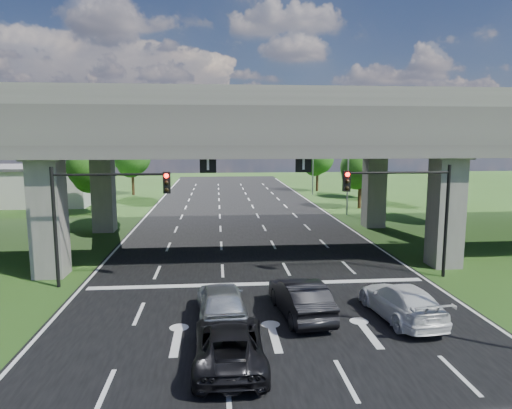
{
  "coord_description": "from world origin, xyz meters",
  "views": [
    {
      "loc": [
        -2.07,
        -18.72,
        7.34
      ],
      "look_at": [
        0.23,
        7.68,
        3.5
      ],
      "focal_mm": 32.0,
      "sensor_mm": 36.0,
      "label": 1
    }
  ],
  "objects": [
    {
      "name": "warehouse",
      "position": [
        -26.0,
        35.0,
        2.0
      ],
      "size": [
        20.0,
        10.0,
        4.0
      ],
      "primitive_type": "cube",
      "color": "#9E9E99",
      "rests_on": "ground"
    },
    {
      "name": "streetlight_far",
      "position": [
        10.1,
        24.0,
        5.85
      ],
      "size": [
        3.38,
        0.25,
        10.0
      ],
      "color": "gray",
      "rests_on": "ground"
    },
    {
      "name": "tree_left_near",
      "position": [
        -13.95,
        26.0,
        4.82
      ],
      "size": [
        4.5,
        4.5,
        7.8
      ],
      "color": "black",
      "rests_on": "ground"
    },
    {
      "name": "car_trailing",
      "position": [
        -1.72,
        -4.65,
        0.71
      ],
      "size": [
        2.28,
        4.91,
        1.36
      ],
      "primitive_type": "imported",
      "rotation": [
        0.0,
        0.0,
        3.14
      ],
      "color": "black",
      "rests_on": "road"
    },
    {
      "name": "tree_left_mid",
      "position": [
        -16.95,
        34.0,
        4.17
      ],
      "size": [
        3.91,
        3.9,
        6.76
      ],
      "color": "black",
      "rests_on": "ground"
    },
    {
      "name": "car_dark",
      "position": [
        1.33,
        -0.81,
        0.8
      ],
      "size": [
        2.19,
        4.84,
        1.54
      ],
      "primitive_type": "imported",
      "rotation": [
        0.0,
        0.0,
        3.26
      ],
      "color": "black",
      "rests_on": "road"
    },
    {
      "name": "tree_right_near",
      "position": [
        13.05,
        28.0,
        4.5
      ],
      "size": [
        4.2,
        4.2,
        7.28
      ],
      "color": "black",
      "rests_on": "ground"
    },
    {
      "name": "tree_right_mid",
      "position": [
        16.05,
        36.0,
        4.17
      ],
      "size": [
        3.91,
        3.9,
        6.76
      ],
      "color": "black",
      "rests_on": "ground"
    },
    {
      "name": "signal_right",
      "position": [
        7.82,
        3.94,
        4.19
      ],
      "size": [
        5.76,
        0.54,
        6.0
      ],
      "color": "black",
      "rests_on": "ground"
    },
    {
      "name": "car_white",
      "position": [
        5.4,
        -1.43,
        0.74
      ],
      "size": [
        2.48,
        5.05,
        1.41
      ],
      "primitive_type": "imported",
      "rotation": [
        0.0,
        0.0,
        3.25
      ],
      "color": "white",
      "rests_on": "road"
    },
    {
      "name": "streetlight_beyond",
      "position": [
        10.1,
        40.0,
        5.85
      ],
      "size": [
        3.38,
        0.25,
        10.0
      ],
      "color": "gray",
      "rests_on": "ground"
    },
    {
      "name": "road",
      "position": [
        0.0,
        10.0,
        0.01
      ],
      "size": [
        18.0,
        120.0,
        0.03
      ],
      "primitive_type": "cube",
      "color": "black",
      "rests_on": "ground"
    },
    {
      "name": "ground",
      "position": [
        0.0,
        0.0,
        0.0
      ],
      "size": [
        160.0,
        160.0,
        0.0
      ],
      "primitive_type": "plane",
      "color": "#284917",
      "rests_on": "ground"
    },
    {
      "name": "tree_right_far",
      "position": [
        12.05,
        44.0,
        4.82
      ],
      "size": [
        4.5,
        4.5,
        7.8
      ],
      "color": "black",
      "rests_on": "ground"
    },
    {
      "name": "car_silver",
      "position": [
        -1.93,
        -1.07,
        0.83
      ],
      "size": [
        2.17,
        4.83,
        1.61
      ],
      "primitive_type": "imported",
      "rotation": [
        0.0,
        0.0,
        3.2
      ],
      "color": "silver",
      "rests_on": "road"
    },
    {
      "name": "signal_left",
      "position": [
        -7.82,
        3.94,
        4.19
      ],
      "size": [
        5.76,
        0.54,
        6.0
      ],
      "color": "black",
      "rests_on": "ground"
    },
    {
      "name": "tree_left_far",
      "position": [
        -12.95,
        42.0,
        5.14
      ],
      "size": [
        4.8,
        4.8,
        8.32
      ],
      "color": "black",
      "rests_on": "ground"
    },
    {
      "name": "overpass",
      "position": [
        0.0,
        12.0,
        7.92
      ],
      "size": [
        80.0,
        15.0,
        10.0
      ],
      "color": "#363431",
      "rests_on": "ground"
    }
  ]
}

